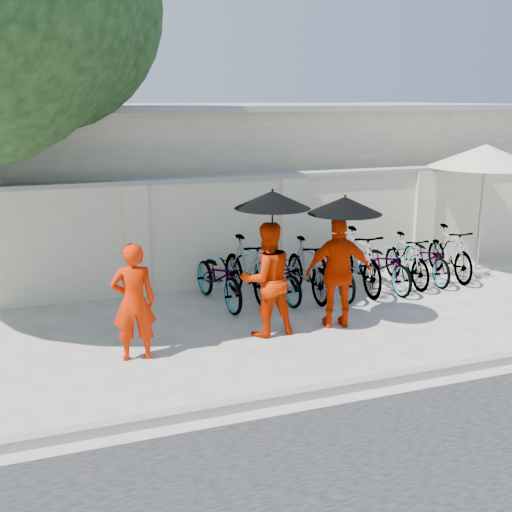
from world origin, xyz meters
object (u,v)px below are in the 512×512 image
object	(u,v)px
monk_left	(134,302)
patio_umbrella	(486,157)
monk_right	(339,272)
monk_center	(267,279)

from	to	relation	value
monk_left	patio_umbrella	size ratio (longest dim) A/B	0.63
monk_left	monk_right	world-z (taller)	monk_right
monk_left	monk_center	xyz separation A→B (m)	(2.02, 0.25, 0.05)
monk_center	monk_right	xyz separation A→B (m)	(1.16, -0.08, 0.01)
monk_left	monk_right	xyz separation A→B (m)	(3.18, 0.17, 0.06)
patio_umbrella	monk_left	bearing A→B (deg)	-165.14
monk_left	patio_umbrella	distance (m)	7.65
monk_center	monk_right	world-z (taller)	monk_right
monk_left	monk_right	size ratio (longest dim) A/B	0.93
monk_center	monk_left	bearing A→B (deg)	3.48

